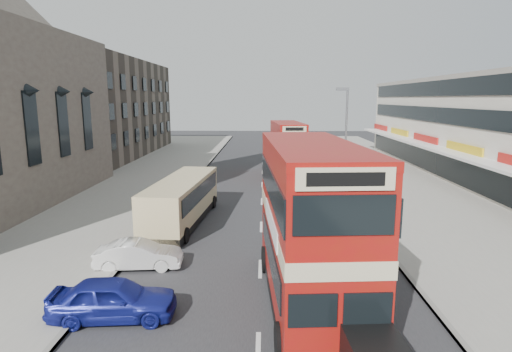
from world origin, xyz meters
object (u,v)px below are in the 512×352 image
(street_lamp, at_px, (345,131))
(pedestrian_near, at_px, (380,191))
(coach, at_px, (182,199))
(car_left_near, at_px, (113,299))
(cyclist, at_px, (319,177))
(car_right_c, at_px, (313,159))
(car_right_a, at_px, (337,193))
(car_right_b, at_px, (314,175))
(bus_main, at_px, (311,225))
(car_left_front, at_px, (139,255))
(pedestrian_far, at_px, (349,156))
(bus_second, at_px, (288,149))

(street_lamp, bearing_deg, pedestrian_near, -72.34)
(coach, relative_size, car_left_near, 2.26)
(car_left_near, xyz_separation_m, cyclist, (9.59, 21.61, 0.08))
(car_right_c, height_order, pedestrian_near, pedestrian_near)
(street_lamp, xyz_separation_m, car_right_c, (-1.00, 12.74, -4.10))
(car_right_a, bearing_deg, car_right_b, -168.93)
(bus_main, bearing_deg, car_right_a, -107.18)
(pedestrian_near, bearing_deg, car_left_near, 32.61)
(car_left_front, relative_size, car_right_b, 0.81)
(car_right_c, bearing_deg, street_lamp, 3.71)
(bus_main, bearing_deg, car_left_front, -27.22)
(car_right_b, bearing_deg, car_right_a, -2.42)
(pedestrian_near, xyz_separation_m, cyclist, (-3.40, 6.41, -0.26))
(car_left_front, relative_size, pedestrian_far, 1.88)
(car_right_c, bearing_deg, car_right_a, -1.72)
(bus_main, bearing_deg, coach, -60.50)
(cyclist, bearing_deg, car_right_a, -88.00)
(car_right_b, relative_size, cyclist, 2.10)
(street_lamp, xyz_separation_m, cyclist, (-1.80, 1.37, -3.99))
(car_left_front, bearing_deg, coach, -9.82)
(car_left_near, bearing_deg, coach, -5.50)
(car_left_near, bearing_deg, car_right_c, -22.02)
(bus_second, height_order, cyclist, bus_second)
(car_left_front, height_order, pedestrian_far, pedestrian_far)
(street_lamp, height_order, bus_second, street_lamp)
(pedestrian_near, bearing_deg, pedestrian_far, -110.76)
(bus_main, relative_size, coach, 1.10)
(car_right_a, distance_m, pedestrian_near, 2.96)
(pedestrian_far, bearing_deg, bus_main, -100.92)
(car_left_front, height_order, pedestrian_near, pedestrian_near)
(car_right_c, bearing_deg, pedestrian_near, 7.55)
(cyclist, bearing_deg, coach, -134.62)
(coach, height_order, pedestrian_far, coach)
(coach, height_order, car_right_a, coach)
(bus_main, bearing_deg, car_left_near, 6.20)
(bus_second, height_order, car_right_a, bus_second)
(pedestrian_far, bearing_deg, coach, -120.90)
(bus_second, relative_size, pedestrian_near, 5.00)
(coach, xyz_separation_m, car_right_c, (10.20, 21.98, -0.76))
(car_right_b, bearing_deg, pedestrian_far, 143.39)
(car_right_a, relative_size, car_right_c, 1.23)
(bus_main, height_order, pedestrian_near, bus_main)
(car_right_c, bearing_deg, coach, -25.68)
(bus_main, xyz_separation_m, car_right_c, (3.74, 31.80, -2.28))
(bus_second, height_order, car_right_c, bus_second)
(street_lamp, xyz_separation_m, car_right_a, (-1.28, -4.45, -4.07))
(pedestrian_near, xyz_separation_m, pedestrian_far, (1.14, 16.77, 0.08))
(car_right_a, bearing_deg, car_left_near, -26.54)
(pedestrian_far, xyz_separation_m, cyclist, (-4.55, -10.35, -0.34))
(street_lamp, bearing_deg, coach, -140.48)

